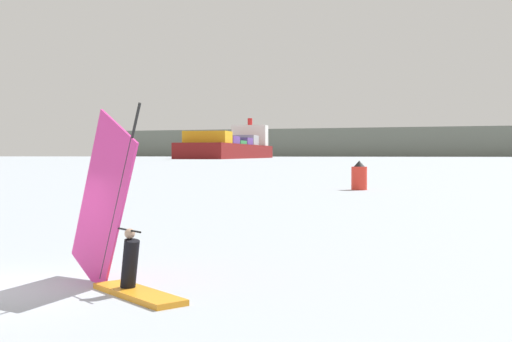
# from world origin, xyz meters

# --- Properties ---
(ground_plane) EXTENTS (4000.00, 4000.00, 0.00)m
(ground_plane) POSITION_xyz_m (0.00, 0.00, 0.00)
(ground_plane) COLOR #9EA8B2
(windsurfer) EXTENTS (4.27, 2.38, 4.22)m
(windsurfer) POSITION_xyz_m (2.19, 1.15, 1.06)
(windsurfer) COLOR orange
(windsurfer) RESTS_ON ground_plane
(cargo_ship) EXTENTS (74.01, 187.94, 33.75)m
(cargo_ship) POSITION_xyz_m (-212.25, 433.42, 8.02)
(cargo_ship) COLOR maroon
(cargo_ship) RESTS_ON ground_plane
(distant_headland) EXTENTS (1291.12, 557.48, 38.53)m
(distant_headland) POSITION_xyz_m (-118.03, 1078.08, 19.27)
(distant_headland) COLOR #60665B
(distant_headland) RESTS_ON ground_plane
(channel_buoy) EXTENTS (1.28, 1.28, 2.40)m
(channel_buoy) POSITION_xyz_m (-4.06, 42.23, 1.09)
(channel_buoy) COLOR red
(channel_buoy) RESTS_ON ground_plane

